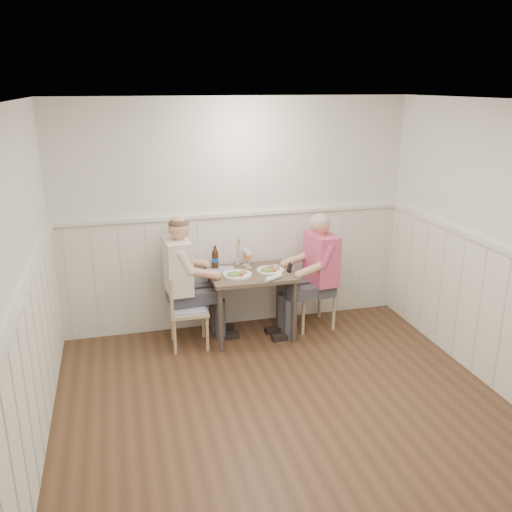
# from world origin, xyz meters

# --- Properties ---
(ground_plane) EXTENTS (4.50, 4.50, 0.00)m
(ground_plane) POSITION_xyz_m (0.00, 0.00, 0.00)
(ground_plane) COLOR #482F1C
(room_shell) EXTENTS (4.04, 4.54, 2.60)m
(room_shell) POSITION_xyz_m (0.00, 0.00, 1.52)
(room_shell) COLOR white
(room_shell) RESTS_ON ground
(wainscot) EXTENTS (4.00, 4.49, 1.34)m
(wainscot) POSITION_xyz_m (0.00, 0.69, 0.69)
(wainscot) COLOR silver
(wainscot) RESTS_ON ground
(dining_table) EXTENTS (0.91, 0.70, 0.75)m
(dining_table) POSITION_xyz_m (0.08, 1.84, 0.65)
(dining_table) COLOR brown
(dining_table) RESTS_ON ground
(chair_right) EXTENTS (0.48, 0.48, 0.95)m
(chair_right) POSITION_xyz_m (0.88, 1.91, 0.51)
(chair_right) COLOR tan
(chair_right) RESTS_ON ground
(chair_left) EXTENTS (0.41, 0.41, 0.85)m
(chair_left) POSITION_xyz_m (-0.69, 1.76, 0.46)
(chair_left) COLOR tan
(chair_left) RESTS_ON ground
(man_in_pink) EXTENTS (0.68, 0.47, 1.40)m
(man_in_pink) POSITION_xyz_m (0.83, 1.78, 0.59)
(man_in_pink) COLOR #3F3F47
(man_in_pink) RESTS_ON ground
(diner_cream) EXTENTS (0.68, 0.47, 1.43)m
(diner_cream) POSITION_xyz_m (-0.67, 1.89, 0.60)
(diner_cream) COLOR #3F3F47
(diner_cream) RESTS_ON ground
(plate_man) EXTENTS (0.30, 0.30, 0.08)m
(plate_man) POSITION_xyz_m (0.28, 1.82, 0.77)
(plate_man) COLOR white
(plate_man) RESTS_ON dining_table
(plate_diner) EXTENTS (0.31, 0.31, 0.08)m
(plate_diner) POSITION_xyz_m (-0.11, 1.77, 0.77)
(plate_diner) COLOR white
(plate_diner) RESTS_ON dining_table
(beer_glass_a) EXTENTS (0.08, 0.08, 0.19)m
(beer_glass_a) POSITION_xyz_m (0.08, 2.10, 0.88)
(beer_glass_a) COLOR silver
(beer_glass_a) RESTS_ON dining_table
(beer_glass_b) EXTENTS (0.07, 0.07, 0.18)m
(beer_glass_b) POSITION_xyz_m (0.09, 2.01, 0.87)
(beer_glass_b) COLOR silver
(beer_glass_b) RESTS_ON dining_table
(beer_bottle) EXTENTS (0.07, 0.07, 0.26)m
(beer_bottle) POSITION_xyz_m (-0.28, 2.07, 0.87)
(beer_bottle) COLOR black
(beer_bottle) RESTS_ON dining_table
(rolled_napkin) EXTENTS (0.22, 0.16, 0.05)m
(rolled_napkin) POSITION_xyz_m (0.25, 1.55, 0.77)
(rolled_napkin) COLOR white
(rolled_napkin) RESTS_ON dining_table
(grass_vase) EXTENTS (0.04, 0.04, 0.33)m
(grass_vase) POSITION_xyz_m (-0.01, 2.15, 0.90)
(grass_vase) COLOR silver
(grass_vase) RESTS_ON dining_table
(gingham_mat) EXTENTS (0.36, 0.32, 0.01)m
(gingham_mat) POSITION_xyz_m (-0.24, 2.00, 0.75)
(gingham_mat) COLOR #4A55A1
(gingham_mat) RESTS_ON dining_table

